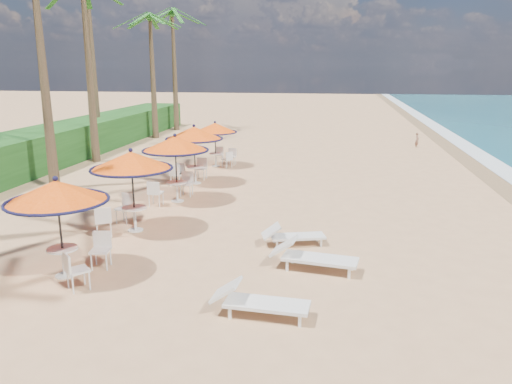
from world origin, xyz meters
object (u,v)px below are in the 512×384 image
(station_2, at_px, (175,150))
(lounger_near, at_px, (257,301))
(station_0, at_px, (61,201))
(station_1, at_px, (129,168))
(station_4, at_px, (217,133))
(lounger_mid, at_px, (311,256))
(station_3, at_px, (193,140))
(lounger_far, at_px, (291,235))

(station_2, xyz_separation_m, lounger_near, (4.37, -8.25, -1.62))
(station_0, bearing_deg, station_1, 86.72)
(station_4, height_order, lounger_mid, station_4)
(station_0, bearing_deg, lounger_near, -14.01)
(station_2, relative_size, lounger_near, 1.25)
(station_3, xyz_separation_m, station_4, (0.13, 3.85, -0.20))
(station_2, xyz_separation_m, lounger_mid, (5.34, -5.68, -1.59))
(station_0, bearing_deg, lounger_far, 30.31)
(station_3, relative_size, lounger_near, 1.25)
(lounger_near, bearing_deg, station_0, 169.85)
(station_3, relative_size, station_4, 1.12)
(station_4, relative_size, lounger_near, 1.12)
(station_1, distance_m, lounger_far, 5.27)
(station_4, bearing_deg, station_0, -91.79)
(station_0, distance_m, station_1, 3.54)
(station_0, relative_size, station_4, 1.09)
(lounger_mid, bearing_deg, station_2, 141.90)
(station_2, xyz_separation_m, station_3, (-0.18, 2.93, -0.08))
(station_2, bearing_deg, lounger_far, -40.55)
(station_2, height_order, station_4, station_2)
(station_0, xyz_separation_m, lounger_mid, (5.82, 1.36, -1.54))
(station_0, distance_m, station_2, 7.05)
(station_1, relative_size, station_3, 1.01)
(lounger_near, bearing_deg, station_2, 121.81)
(lounger_near, xyz_separation_m, lounger_far, (0.32, 4.23, -0.04))
(lounger_far, bearing_deg, lounger_mid, -85.28)
(station_3, height_order, lounger_mid, station_3)
(station_1, relative_size, station_4, 1.13)
(station_0, bearing_deg, station_2, 86.10)
(station_2, distance_m, station_4, 6.78)
(station_0, height_order, lounger_far, station_0)
(station_0, xyz_separation_m, station_2, (0.48, 7.04, 0.05))
(lounger_far, bearing_deg, station_4, 97.30)
(station_2, height_order, lounger_far, station_2)
(station_3, height_order, lounger_far, station_3)
(station_0, height_order, lounger_mid, station_0)
(station_3, bearing_deg, lounger_mid, -57.37)
(station_1, xyz_separation_m, station_4, (0.23, 10.28, -0.30))
(station_1, xyz_separation_m, station_3, (0.10, 6.43, -0.10))
(station_4, bearing_deg, station_1, -91.27)
(station_4, relative_size, lounger_far, 1.22)
(station_2, bearing_deg, station_3, 93.43)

